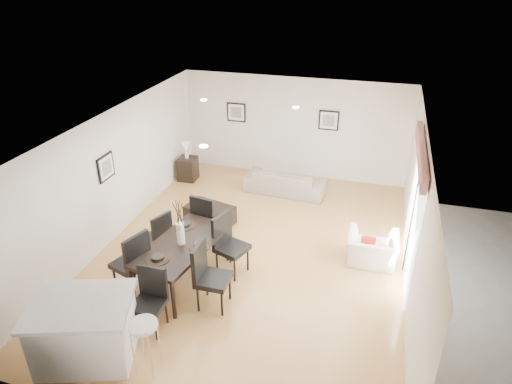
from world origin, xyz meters
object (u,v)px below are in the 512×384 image
(dining_chair_foot, at_px, (206,218))
(kitchen_island, at_px, (85,330))
(dining_chair_wfar, at_px, (159,235))
(dining_chair_enear, at_px, (207,272))
(sofa, at_px, (285,181))
(side_table, at_px, (188,169))
(coffee_table, at_px, (210,215))
(dining_chair_wnear, at_px, (133,260))
(bar_stool, at_px, (144,330))
(dining_chair_efar, at_px, (228,241))
(dining_table, at_px, (182,247))
(armchair, at_px, (372,249))
(dining_chair_head, at_px, (151,295))

(dining_chair_foot, xyz_separation_m, kitchen_island, (-0.61, -3.28, -0.15))
(dining_chair_wfar, xyz_separation_m, kitchen_island, (0.07, -2.53, -0.09))
(dining_chair_wfar, distance_m, dining_chair_enear, 1.68)
(sofa, height_order, side_table, side_table)
(kitchen_island, bearing_deg, coffee_table, 66.47)
(dining_chair_wnear, distance_m, bar_stool, 1.87)
(dining_chair_wnear, height_order, dining_chair_enear, dining_chair_wnear)
(dining_chair_wnear, height_order, bar_stool, dining_chair_wnear)
(sofa, distance_m, bar_stool, 6.17)
(dining_chair_wnear, height_order, dining_chair_wfar, dining_chair_wnear)
(dining_chair_wfar, bearing_deg, dining_chair_wnear, 21.91)
(bar_stool, bearing_deg, coffee_table, 98.90)
(dining_chair_efar, height_order, dining_chair_foot, dining_chair_efar)
(sofa, bearing_deg, dining_table, 80.17)
(dining_chair_foot, height_order, coffee_table, dining_chair_foot)
(dining_chair_enear, bearing_deg, side_table, 26.39)
(side_table, bearing_deg, armchair, -26.82)
(dining_chair_wfar, distance_m, coffee_table, 1.71)
(dining_chair_efar, bearing_deg, sofa, 13.95)
(dining_chair_head, height_order, kitchen_island, dining_chair_head)
(dining_chair_foot, bearing_deg, dining_chair_enear, 121.54)
(sofa, relative_size, coffee_table, 1.93)
(armchair, xyz_separation_m, dining_chair_enear, (-2.63, -2.02, 0.37))
(dining_chair_efar, bearing_deg, dining_table, 146.36)
(dining_chair_wfar, bearing_deg, dining_chair_efar, 113.84)
(armchair, xyz_separation_m, dining_chair_wnear, (-3.99, -2.05, 0.37))
(armchair, bearing_deg, coffee_table, -9.92)
(dining_table, distance_m, coffee_table, 2.16)
(dining_chair_enear, xyz_separation_m, coffee_table, (-0.97, 2.57, -0.47))
(dining_chair_head, distance_m, coffee_table, 3.32)
(side_table, bearing_deg, dining_chair_head, -72.24)
(sofa, distance_m, dining_chair_wfar, 3.98)
(dining_chair_head, bearing_deg, armchair, 39.15)
(dining_table, xyz_separation_m, dining_chair_enear, (0.68, -0.49, -0.06))
(dining_chair_enear, height_order, dining_chair_efar, dining_chair_enear)
(dining_chair_enear, distance_m, dining_chair_foot, 1.84)
(armchair, height_order, dining_table, dining_table)
(sofa, xyz_separation_m, dining_chair_wnear, (-1.69, -4.57, 0.39))
(dining_chair_wfar, height_order, dining_chair_efar, dining_chair_efar)
(dining_chair_foot, bearing_deg, kitchen_island, 88.66)
(sofa, height_order, dining_chair_enear, dining_chair_enear)
(bar_stool, bearing_deg, dining_chair_foot, 96.61)
(side_table, bearing_deg, kitchen_island, -80.21)
(armchair, distance_m, coffee_table, 3.64)
(dining_chair_wnear, bearing_deg, dining_table, 146.44)
(dining_chair_enear, distance_m, bar_stool, 1.61)
(sofa, relative_size, dining_chair_efar, 1.71)
(dining_chair_wnear, xyz_separation_m, dining_chair_efar, (1.37, 1.05, -0.02))
(dining_chair_wfar, height_order, dining_chair_head, dining_chair_head)
(sofa, distance_m, kitchen_island, 6.33)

